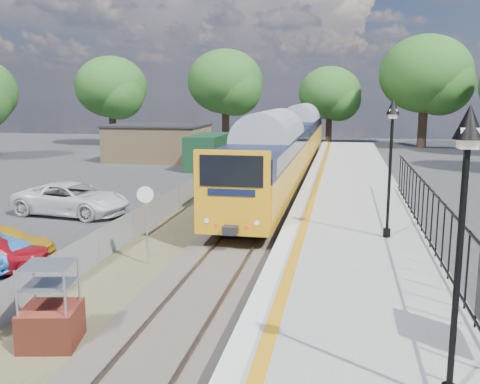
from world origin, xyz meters
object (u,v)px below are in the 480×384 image
(victorian_lamp_north, at_px, (392,136))
(speed_sign, at_px, (146,213))
(victorian_lamp_south, at_px, (464,188))
(train, at_px, (290,141))
(brick_plinth, at_px, (50,307))
(car_white, at_px, (72,199))
(car_yellow, at_px, (1,243))

(victorian_lamp_north, xyz_separation_m, speed_sign, (-7.80, -1.92, -2.47))
(victorian_lamp_south, distance_m, train, 30.80)
(brick_plinth, xyz_separation_m, car_white, (-6.21, 12.56, -0.18))
(victorian_lamp_south, xyz_separation_m, car_yellow, (-13.33, 7.98, -3.74))
(victorian_lamp_south, distance_m, car_white, 20.85)
(speed_sign, bearing_deg, car_yellow, 164.02)
(train, xyz_separation_m, speed_sign, (-2.50, -22.16, -0.51))
(victorian_lamp_north, relative_size, brick_plinth, 2.33)
(car_yellow, bearing_deg, victorian_lamp_south, -125.25)
(victorian_lamp_north, distance_m, brick_plinth, 11.57)
(brick_plinth, distance_m, car_white, 14.01)
(victorian_lamp_south, height_order, speed_sign, victorian_lamp_south)
(brick_plinth, height_order, speed_sign, speed_sign)
(victorian_lamp_south, bearing_deg, car_yellow, 149.11)
(victorian_lamp_south, xyz_separation_m, train, (-5.50, 30.24, -1.96))
(victorian_lamp_south, relative_size, train, 0.11)
(victorian_lamp_north, height_order, speed_sign, victorian_lamp_north)
(brick_plinth, height_order, car_white, brick_plinth)
(speed_sign, relative_size, car_white, 0.49)
(brick_plinth, bearing_deg, victorian_lamp_north, 44.70)
(train, relative_size, brick_plinth, 20.71)
(victorian_lamp_south, xyz_separation_m, speed_sign, (-8.00, 8.08, -2.47))
(victorian_lamp_south, relative_size, victorian_lamp_north, 1.00)
(victorian_lamp_north, relative_size, car_yellow, 1.21)
(victorian_lamp_north, height_order, car_yellow, victorian_lamp_north)
(train, xyz_separation_m, car_white, (-8.78, -15.47, -1.58))
(brick_plinth, distance_m, speed_sign, 5.94)
(brick_plinth, height_order, car_yellow, brick_plinth)
(speed_sign, bearing_deg, car_white, 116.10)
(victorian_lamp_north, bearing_deg, victorian_lamp_south, -88.85)
(victorian_lamp_north, xyz_separation_m, brick_plinth, (-7.87, -7.79, -3.35))
(brick_plinth, distance_m, car_yellow, 7.82)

